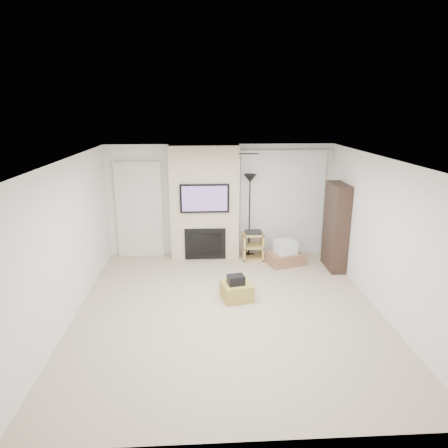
{
  "coord_description": "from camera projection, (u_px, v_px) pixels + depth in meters",
  "views": [
    {
      "loc": [
        -0.41,
        -5.99,
        3.24
      ],
      "look_at": [
        0.0,
        1.2,
        1.15
      ],
      "focal_mm": 32.0,
      "sensor_mm": 36.0,
      "label": 1
    }
  ],
  "objects": [
    {
      "name": "fireplace_wall",
      "position": [
        205.0,
        203.0,
        8.74
      ],
      "size": [
        1.5,
        0.47,
        2.5
      ],
      "color": "beige",
      "rests_on": "floor"
    },
    {
      "name": "ottoman",
      "position": [
        237.0,
        291.0,
        7.03
      ],
      "size": [
        0.59,
        0.59,
        0.3
      ],
      "primitive_type": "cube",
      "rotation": [
        0.0,
        0.0,
        0.21
      ],
      "color": "#A7913E",
      "rests_on": "floor"
    },
    {
      "name": "wall_left",
      "position": [
        68.0,
        242.0,
        6.18
      ],
      "size": [
        0.0,
        5.5,
        2.5
      ],
      "primitive_type": "cube",
      "rotation": [
        1.57,
        0.0,
        1.57
      ],
      "color": "white",
      "rests_on": "ground"
    },
    {
      "name": "wall_back",
      "position": [
        220.0,
        201.0,
        8.96
      ],
      "size": [
        5.0,
        0.0,
        2.5
      ],
      "primitive_type": "cube",
      "rotation": [
        1.57,
        0.0,
        0.0
      ],
      "color": "white",
      "rests_on": "ground"
    },
    {
      "name": "vertical_blinds",
      "position": [
        282.0,
        199.0,
        8.98
      ],
      "size": [
        1.98,
        0.1,
        2.37
      ],
      "color": "silver",
      "rests_on": "floor"
    },
    {
      "name": "entry_door",
      "position": [
        140.0,
        210.0,
        8.88
      ],
      "size": [
        1.02,
        0.11,
        2.14
      ],
      "color": "silver",
      "rests_on": "floor"
    },
    {
      "name": "black_bag",
      "position": [
        236.0,
        280.0,
        6.92
      ],
      "size": [
        0.32,
        0.27,
        0.16
      ],
      "primitive_type": "cube",
      "rotation": [
        0.0,
        0.0,
        0.21
      ],
      "color": "black",
      "rests_on": "ottoman"
    },
    {
      "name": "av_stand",
      "position": [
        253.0,
        244.0,
        8.83
      ],
      "size": [
        0.45,
        0.38,
        0.66
      ],
      "color": "tan",
      "rests_on": "floor"
    },
    {
      "name": "floor_lamp",
      "position": [
        250.0,
        192.0,
        8.69
      ],
      "size": [
        0.28,
        0.28,
        1.88
      ],
      "color": "black",
      "rests_on": "floor"
    },
    {
      "name": "bookshelf",
      "position": [
        336.0,
        227.0,
        8.2
      ],
      "size": [
        0.3,
        0.8,
        1.8
      ],
      "color": "black",
      "rests_on": "floor"
    },
    {
      "name": "wall_front",
      "position": [
        248.0,
        333.0,
        3.68
      ],
      "size": [
        5.0,
        0.0,
        2.5
      ],
      "primitive_type": "cube",
      "rotation": [
        1.57,
        0.0,
        0.0
      ],
      "color": "white",
      "rests_on": "ground"
    },
    {
      "name": "floor",
      "position": [
        228.0,
        310.0,
        6.67
      ],
      "size": [
        5.0,
        5.5,
        0.0
      ],
      "primitive_type": "cube",
      "color": "#BBA78E",
      "rests_on": "ground"
    },
    {
      "name": "hvac_vent",
      "position": [
        249.0,
        154.0,
        6.76
      ],
      "size": [
        0.35,
        0.18,
        0.01
      ],
      "primitive_type": "cube",
      "color": "silver",
      "rests_on": "ceiling"
    },
    {
      "name": "wall_right",
      "position": [
        382.0,
        236.0,
        6.46
      ],
      "size": [
        0.0,
        5.5,
        2.5
      ],
      "primitive_type": "cube",
      "rotation": [
        1.57,
        0.0,
        1.57
      ],
      "color": "white",
      "rests_on": "ground"
    },
    {
      "name": "box_stack",
      "position": [
        285.0,
        255.0,
        8.63
      ],
      "size": [
        0.9,
        0.78,
        0.51
      ],
      "color": "#936649",
      "rests_on": "floor"
    },
    {
      "name": "ceiling",
      "position": [
        229.0,
        160.0,
        5.97
      ],
      "size": [
        5.0,
        5.5,
        0.0
      ],
      "primitive_type": "cube",
      "color": "white",
      "rests_on": "wall_back"
    }
  ]
}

